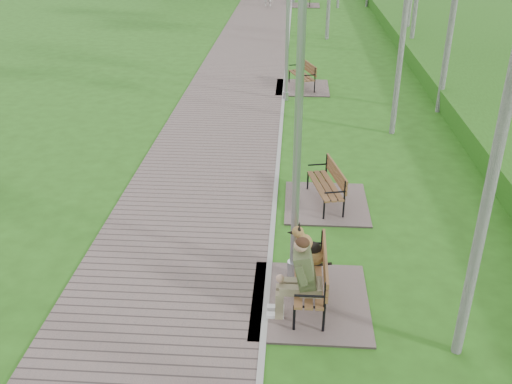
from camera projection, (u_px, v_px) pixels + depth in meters
The scene contains 8 objects.
walkway at pixel (251, 45), 27.03m from camera, with size 3.50×67.00×0.04m, color #6E5C59.
kerb at pixel (288, 45), 26.92m from camera, with size 0.10×67.00×0.05m, color #999993.
bench_main at pixel (305, 280), 9.33m from camera, with size 1.95×2.17×1.70m.
bench_second at pixel (325, 196), 12.62m from camera, with size 1.83×2.03×1.12m.
bench_third at pixel (302, 82), 20.60m from camera, with size 1.90×2.11×1.16m.
bench_far at pixel (305, 2), 37.38m from camera, with size 1.87×2.08×1.15m.
lamp_post_near at pixel (298, 142), 9.06m from camera, with size 0.21×0.21×5.55m.
lamp_post_second at pixel (287, 32), 18.44m from camera, with size 0.19×0.19×4.86m.
Camera 1 is at (0.35, -5.70, 5.98)m, focal length 40.00 mm.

